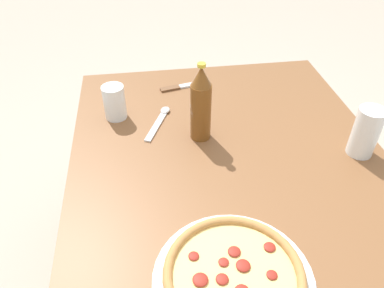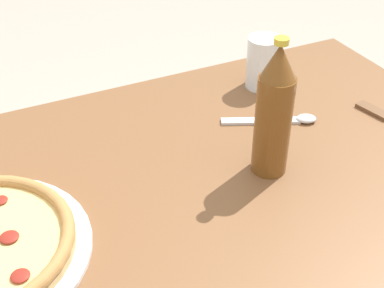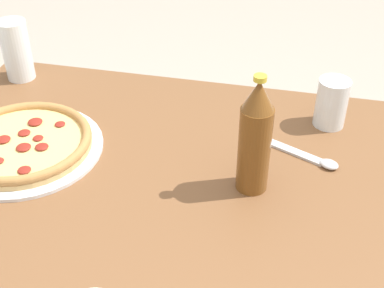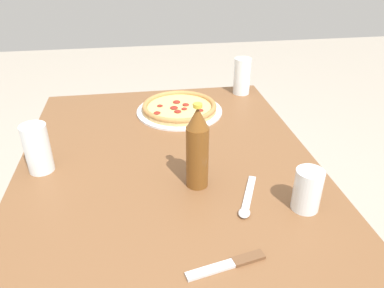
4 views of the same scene
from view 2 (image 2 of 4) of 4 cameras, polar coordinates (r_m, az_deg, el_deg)
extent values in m
ellipsoid|color=maroon|center=(0.82, -18.92, -9.37)|extent=(0.03, 0.03, 0.01)
ellipsoid|color=maroon|center=(0.77, -17.86, -13.22)|extent=(0.03, 0.03, 0.01)
ellipsoid|color=maroon|center=(0.89, -19.78, -5.66)|extent=(0.02, 0.02, 0.01)
cylinder|color=white|center=(1.17, 7.57, 8.60)|extent=(0.07, 0.07, 0.11)
cylinder|color=black|center=(1.18, 7.50, 7.83)|extent=(0.06, 0.06, 0.07)
cylinder|color=brown|center=(0.90, 8.59, 1.93)|extent=(0.06, 0.06, 0.18)
cone|color=brown|center=(0.84, 9.31, 8.70)|extent=(0.06, 0.06, 0.06)
cylinder|color=gold|center=(0.82, 9.53, 10.79)|extent=(0.02, 0.02, 0.01)
cube|color=brown|center=(1.15, 18.77, 3.38)|extent=(0.04, 0.08, 0.01)
cube|color=silver|center=(1.07, 7.33, 2.45)|extent=(0.15, 0.08, 0.01)
ellipsoid|color=silver|center=(1.08, 12.09, 2.67)|extent=(0.05, 0.04, 0.01)
camera|label=1|loc=(0.90, -66.55, 25.63)|focal=35.00mm
camera|label=3|loc=(0.55, 93.40, 11.46)|focal=50.00mm
camera|label=4|loc=(1.37, 51.41, 25.99)|focal=35.00mm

